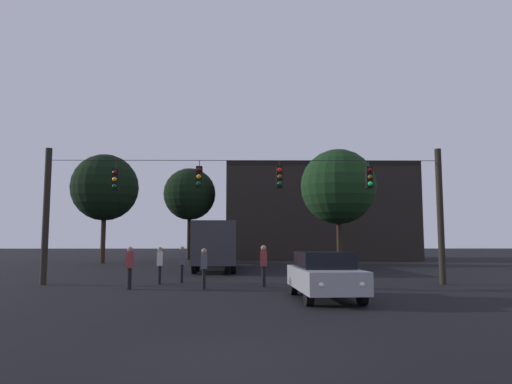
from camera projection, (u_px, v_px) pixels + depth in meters
ground_plane at (247, 269)px, 31.77m from camera, size 168.00×168.00×0.00m
overhead_signal_span at (243, 204)px, 20.57m from camera, size 17.48×0.44×5.94m
city_bus at (217, 241)px, 31.16m from camera, size 2.92×11.09×3.00m
car_near_right at (324, 274)px, 15.19m from camera, size 2.09×4.43×1.52m
car_far_left at (210, 253)px, 40.78m from camera, size 2.01×4.41×1.52m
pedestrian_crossing_left at (204, 266)px, 18.43m from camera, size 0.27×0.38×1.58m
pedestrian_crossing_center at (130, 265)px, 18.39m from camera, size 0.27×0.38×1.65m
pedestrian_crossing_right at (182, 262)px, 21.27m from camera, size 0.28×0.38×1.63m
pedestrian_near_bus at (160, 263)px, 20.44m from camera, size 0.30×0.39×1.62m
pedestrian_trailing at (264, 263)px, 19.30m from camera, size 0.29×0.39×1.69m
corner_building at (317, 214)px, 50.02m from camera, size 18.62×11.19×9.50m
tree_left_silhouette at (105, 188)px, 40.20m from camera, size 5.67×5.67×9.25m
tree_behind_building at (338, 187)px, 33.37m from camera, size 5.32×5.32×8.36m
tree_right_far at (190, 194)px, 47.46m from camera, size 5.22×5.22×9.17m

